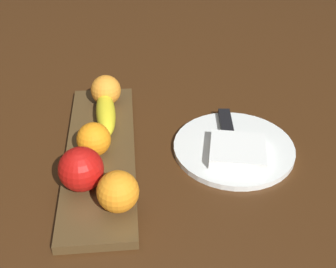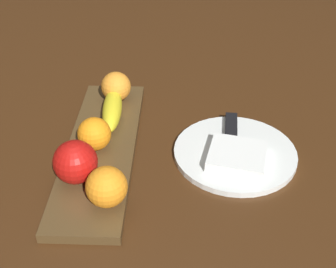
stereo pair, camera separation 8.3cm
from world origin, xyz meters
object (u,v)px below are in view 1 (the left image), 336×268
object	(u,v)px
fruit_tray	(101,154)
banana	(106,113)
apple	(81,169)
dinner_plate	(234,148)
orange_center	(119,192)
knife	(227,128)
folded_napkin	(238,151)
orange_near_banana	(106,90)
orange_near_apple	(94,139)

from	to	relation	value
fruit_tray	banana	bearing A→B (deg)	174.52
apple	dinner_plate	distance (m)	0.30
apple	banana	world-z (taller)	apple
banana	orange_center	size ratio (longest dim) A/B	2.37
fruit_tray	banana	xyz separation A→B (m)	(-0.10, 0.01, 0.03)
dinner_plate	fruit_tray	bearing A→B (deg)	-90.00
banana	knife	world-z (taller)	banana
fruit_tray	apple	world-z (taller)	apple
dinner_plate	folded_napkin	world-z (taller)	folded_napkin
apple	orange_near_banana	xyz separation A→B (m)	(-0.26, 0.03, -0.01)
orange_near_banana	folded_napkin	bearing A→B (deg)	51.36
orange_near_apple	orange_near_banana	distance (m)	0.17
orange_center	folded_napkin	bearing A→B (deg)	119.07
apple	orange_near_banana	size ratio (longest dim) A/B	1.18
fruit_tray	orange_near_banana	distance (m)	0.17
orange_near_banana	knife	xyz separation A→B (m)	(0.11, 0.24, -0.03)
orange_near_apple	orange_center	xyz separation A→B (m)	(0.15, 0.05, 0.00)
apple	orange_center	xyz separation A→B (m)	(0.05, 0.06, -0.00)
orange_near_banana	knife	bearing A→B (deg)	64.67
dinner_plate	knife	world-z (taller)	knife
dinner_plate	folded_napkin	bearing A→B (deg)	-0.00
banana	orange_near_apple	world-z (taller)	orange_near_apple
fruit_tray	apple	size ratio (longest dim) A/B	5.94
orange_center	fruit_tray	bearing A→B (deg)	-166.48
fruit_tray	orange_near_banana	world-z (taller)	orange_near_banana
banana	orange_center	world-z (taller)	orange_center
orange_near_banana	folded_napkin	size ratio (longest dim) A/B	0.63
apple	knife	size ratio (longest dim) A/B	0.42
fruit_tray	knife	distance (m)	0.26
orange_center	orange_near_apple	bearing A→B (deg)	-162.82
folded_napkin	orange_center	bearing A→B (deg)	-60.93
dinner_plate	orange_center	bearing A→B (deg)	-55.44
knife	orange_center	bearing A→B (deg)	-41.50
apple	banana	distance (m)	0.20
orange_near_apple	folded_napkin	xyz separation A→B (m)	(0.02, 0.26, -0.03)
orange_near_apple	orange_center	size ratio (longest dim) A/B	0.93
banana	apple	bearing A→B (deg)	166.36
orange_near_banana	knife	world-z (taller)	orange_near_banana
orange_near_apple	dinner_plate	distance (m)	0.27
banana	orange_near_banana	distance (m)	0.07
banana	orange_center	xyz separation A→B (m)	(0.25, 0.03, 0.01)
apple	folded_napkin	bearing A→B (deg)	103.46
fruit_tray	dinner_plate	bearing A→B (deg)	90.00
banana	orange_near_apple	bearing A→B (deg)	166.47
banana	orange_near_banana	bearing A→B (deg)	-3.42
banana	folded_napkin	distance (m)	0.28
orange_near_apple	dinner_plate	bearing A→B (deg)	91.11
orange_near_banana	dinner_plate	size ratio (longest dim) A/B	0.28
orange_near_banana	fruit_tray	bearing A→B (deg)	-3.19
dinner_plate	folded_napkin	size ratio (longest dim) A/B	2.26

